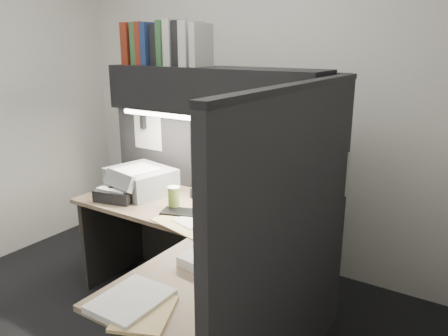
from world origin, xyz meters
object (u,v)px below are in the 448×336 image
at_px(coffee_cup, 174,199).
at_px(telephone, 300,211).
at_px(keyboard, 192,214).
at_px(printer, 141,180).
at_px(desk, 181,300).
at_px(monitor, 219,170).
at_px(notebook_stack, 118,194).
at_px(overhead_shelf, 212,90).

bearing_deg(coffee_cup, telephone, 21.71).
xyz_separation_m(keyboard, printer, (-0.59, 0.16, 0.08)).
bearing_deg(keyboard, coffee_cup, 153.70).
bearing_deg(desk, telephone, 66.38).
height_order(keyboard, telephone, telephone).
distance_m(monitor, notebook_stack, 0.74).
distance_m(overhead_shelf, coffee_cup, 0.76).
relative_size(telephone, printer, 0.51).
height_order(telephone, printer, printer).
bearing_deg(overhead_shelf, coffee_cup, -115.38).
distance_m(desk, monitor, 0.98).
relative_size(overhead_shelf, printer, 3.46).
relative_size(desk, keyboard, 4.21).
height_order(monitor, printer, monitor).
bearing_deg(printer, monitor, 27.97).
bearing_deg(keyboard, monitor, 73.30).
distance_m(desk, telephone, 0.92).
distance_m(keyboard, notebook_stack, 0.62).
bearing_deg(printer, keyboard, -3.56).
height_order(overhead_shelf, keyboard, overhead_shelf).
bearing_deg(notebook_stack, telephone, 17.26).
bearing_deg(telephone, keyboard, -135.26).
xyz_separation_m(monitor, coffee_cup, (-0.16, -0.31, -0.15)).
distance_m(coffee_cup, notebook_stack, 0.46).
xyz_separation_m(overhead_shelf, monitor, (0.03, 0.04, -0.55)).
bearing_deg(overhead_shelf, monitor, 53.67).
bearing_deg(desk, notebook_stack, 155.04).
height_order(overhead_shelf, coffee_cup, overhead_shelf).
bearing_deg(overhead_shelf, notebook_stack, -149.28).
xyz_separation_m(keyboard, coffee_cup, (-0.17, 0.02, 0.06)).
height_order(monitor, notebook_stack, monitor).
bearing_deg(notebook_stack, keyboard, 4.56).
relative_size(desk, telephone, 7.42).
bearing_deg(overhead_shelf, desk, -68.21).
bearing_deg(coffee_cup, overhead_shelf, 64.62).
height_order(telephone, notebook_stack, telephone).
xyz_separation_m(monitor, printer, (-0.58, -0.17, -0.13)).
distance_m(telephone, notebook_stack, 1.28).
xyz_separation_m(monitor, notebook_stack, (-0.61, -0.38, -0.18)).
bearing_deg(coffee_cup, keyboard, -7.57).
distance_m(desk, printer, 1.12).
distance_m(telephone, printer, 1.21).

